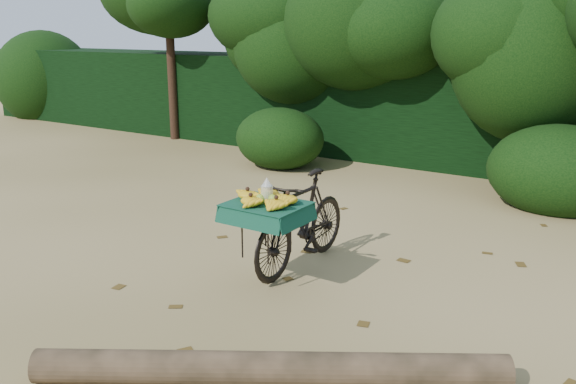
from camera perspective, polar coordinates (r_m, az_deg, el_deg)
The scene contains 7 objects.
ground at distance 5.63m, azimuth -0.26°, elevation -9.48°, with size 80.00×80.00×0.00m, color tan.
vendor_bicycle at distance 6.05m, azimuth 1.17°, elevation -2.66°, with size 0.69×1.69×0.97m.
fallen_log at distance 4.29m, azimuth -1.66°, elevation -16.19°, with size 0.23×0.23×3.21m, color brown.
hedge_backdrop at distance 11.03m, azimuth 18.42°, elevation 6.81°, with size 26.00×1.80×1.80m, color black.
tree_row at distance 10.37m, azimuth 14.17°, elevation 12.76°, with size 14.50×2.00×4.00m, color black, non-canonical shape.
bush_clumps at distance 9.07m, azimuth 17.80°, elevation 2.32°, with size 8.80×1.70×0.90m, color black, non-canonical shape.
leaf_litter at distance 6.13m, azimuth 3.15°, elevation -7.32°, with size 7.00×7.30×0.01m, color #4E3914, non-canonical shape.
Camera 1 is at (2.85, -4.25, 2.34)m, focal length 38.00 mm.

